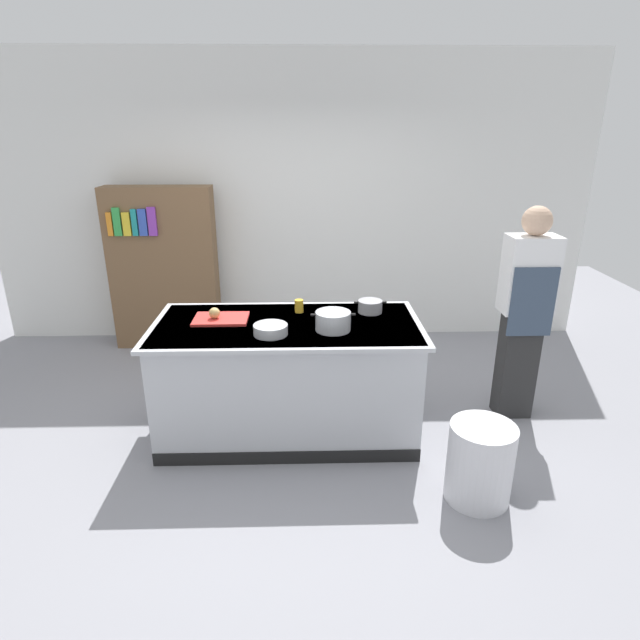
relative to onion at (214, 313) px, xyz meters
The scene contains 12 objects.
ground_plane 1.10m from the onion, ahead, with size 10.00×10.00×0.00m, color gray.
back_wall 2.17m from the onion, 75.15° to the left, with size 6.40×0.12×3.00m, color white.
counter_island 0.74m from the onion, ahead, with size 1.98×0.98×0.90m.
cutting_board 0.07m from the onion, 15.38° to the left, with size 0.40×0.28×0.02m, color red.
onion is the anchor object (origin of this frame).
stock_pot 0.90m from the onion, 13.54° to the right, with size 0.32×0.25×0.14m.
sauce_pan 1.19m from the onion, ahead, with size 0.25×0.19×0.10m.
mixing_bowl 0.52m from the onion, 33.36° to the right, with size 0.24×0.24×0.07m, color #B7BABF.
juice_cup 0.65m from the onion, 15.89° to the left, with size 0.07×0.07×0.10m, color yellow.
trash_bin 2.11m from the onion, 27.28° to the right, with size 0.41×0.41×0.53m, color silver.
person_chef 2.39m from the onion, ahead, with size 0.38×0.25×1.72m.
bookshelf 1.91m from the onion, 115.28° to the left, with size 1.10×0.31×1.70m.
Camera 1 is at (0.14, -3.60, 2.26)m, focal length 29.35 mm.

